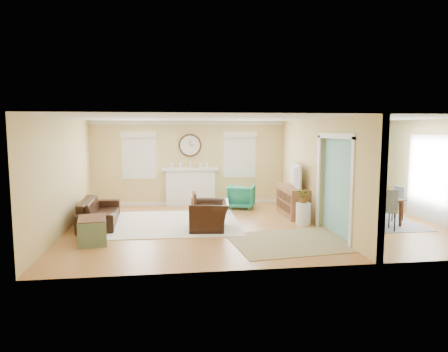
{
  "coord_description": "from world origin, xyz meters",
  "views": [
    {
      "loc": [
        -2.08,
        -9.33,
        2.34
      ],
      "look_at": [
        -0.8,
        0.3,
        1.2
      ],
      "focal_mm": 32.0,
      "sensor_mm": 36.0,
      "label": 1
    }
  ],
  "objects_px": {
    "eames_chair": "(210,215)",
    "credenza": "(292,201)",
    "green_chair": "(241,197)",
    "dining_table": "(366,207)",
    "sofa": "(99,212)"
  },
  "relations": [
    {
      "from": "eames_chair",
      "to": "credenza",
      "type": "height_order",
      "value": "credenza"
    },
    {
      "from": "green_chair",
      "to": "dining_table",
      "type": "bearing_deg",
      "value": 166.42
    },
    {
      "from": "eames_chair",
      "to": "sofa",
      "type": "bearing_deg",
      "value": -102.16
    },
    {
      "from": "eames_chair",
      "to": "green_chair",
      "type": "relative_size",
      "value": 1.36
    },
    {
      "from": "green_chair",
      "to": "credenza",
      "type": "height_order",
      "value": "credenza"
    },
    {
      "from": "sofa",
      "to": "dining_table",
      "type": "xyz_separation_m",
      "value": [
        6.76,
        -0.44,
        0.02
      ]
    },
    {
      "from": "eames_chair",
      "to": "dining_table",
      "type": "xyz_separation_m",
      "value": [
        4.11,
        0.46,
        -0.0
      ]
    },
    {
      "from": "eames_chair",
      "to": "dining_table",
      "type": "bearing_deg",
      "value": 103.03
    },
    {
      "from": "sofa",
      "to": "dining_table",
      "type": "distance_m",
      "value": 6.78
    },
    {
      "from": "green_chair",
      "to": "dining_table",
      "type": "height_order",
      "value": "green_chair"
    },
    {
      "from": "sofa",
      "to": "green_chair",
      "type": "height_order",
      "value": "green_chair"
    },
    {
      "from": "sofa",
      "to": "green_chair",
      "type": "distance_m",
      "value": 4.13
    },
    {
      "from": "eames_chair",
      "to": "credenza",
      "type": "bearing_deg",
      "value": 123.99
    },
    {
      "from": "eames_chair",
      "to": "dining_table",
      "type": "height_order",
      "value": "eames_chair"
    },
    {
      "from": "sofa",
      "to": "credenza",
      "type": "xyz_separation_m",
      "value": [
        5.03,
        0.33,
        0.09
      ]
    }
  ]
}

